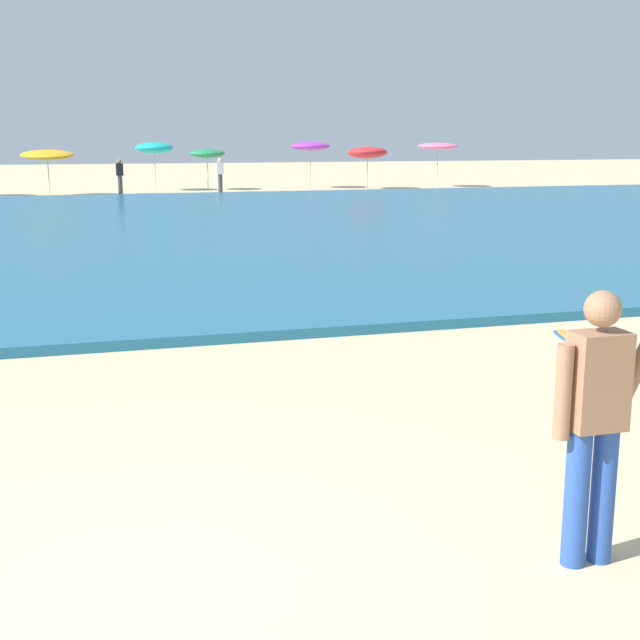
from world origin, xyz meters
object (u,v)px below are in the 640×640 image
at_px(beachgoer_near_row_left, 220,174).
at_px(beach_umbrella_6, 367,153).
at_px(beach_umbrella_2, 47,155).
at_px(beach_umbrella_4, 207,153).
at_px(beach_umbrella_7, 438,146).
at_px(surfer_with_board, 630,402).
at_px(beach_umbrella_3, 154,148).
at_px(beachgoer_near_row_mid, 120,175).
at_px(beach_umbrella_5, 310,146).

bearing_deg(beachgoer_near_row_left, beach_umbrella_6, 3.16).
xyz_separation_m(beach_umbrella_2, beach_umbrella_4, (7.40, 2.42, -0.02)).
bearing_deg(beach_umbrella_6, beachgoer_near_row_left, -176.84).
xyz_separation_m(beach_umbrella_7, beachgoer_near_row_left, (-11.46, -1.00, -1.23)).
bearing_deg(beach_umbrella_2, surfer_with_board, -83.86).
distance_m(beach_umbrella_3, beachgoer_near_row_left, 3.70).
height_order(beach_umbrella_4, beachgoer_near_row_mid, beach_umbrella_4).
height_order(beach_umbrella_4, beach_umbrella_5, beach_umbrella_5).
xyz_separation_m(surfer_with_board, beachgoer_near_row_left, (3.81, 36.27, -0.19)).
bearing_deg(beach_umbrella_5, beach_umbrella_2, -169.15).
height_order(beach_umbrella_4, beach_umbrella_6, beach_umbrella_6).
height_order(beachgoer_near_row_left, beachgoer_near_row_mid, same).
distance_m(surfer_with_board, beach_umbrella_7, 40.29).
relative_size(surfer_with_board, beach_umbrella_3, 1.14).
bearing_deg(beachgoer_near_row_left, surfer_with_board, -95.99).
distance_m(beach_umbrella_6, beachgoer_near_row_left, 7.51).
xyz_separation_m(beach_umbrella_6, beachgoer_near_row_mid, (-12.02, -0.34, -0.95)).
height_order(beach_umbrella_2, beachgoer_near_row_left, beach_umbrella_2).
relative_size(beach_umbrella_5, beach_umbrella_7, 1.01).
height_order(beach_umbrella_3, beachgoer_near_row_left, beach_umbrella_3).
bearing_deg(beachgoer_near_row_mid, beach_umbrella_6, 1.60).
bearing_deg(beach_umbrella_5, beach_umbrella_6, -32.35).
bearing_deg(beach_umbrella_3, beach_umbrella_6, -9.46).
distance_m(beach_umbrella_4, beachgoer_near_row_mid, 4.81).
xyz_separation_m(surfer_with_board, beach_umbrella_6, (11.25, 36.68, 0.76)).
relative_size(beach_umbrella_4, beach_umbrella_5, 0.87).
relative_size(surfer_with_board, beach_umbrella_2, 1.13).
relative_size(surfer_with_board, beach_umbrella_7, 1.15).
bearing_deg(beachgoer_near_row_mid, beach_umbrella_7, 3.30).
bearing_deg(surfer_with_board, beach_umbrella_5, 77.11).
bearing_deg(beach_umbrella_3, beach_umbrella_7, -4.47).
distance_m(beach_umbrella_2, beachgoer_near_row_mid, 3.26).
bearing_deg(beachgoer_near_row_left, beach_umbrella_4, 97.61).
relative_size(beach_umbrella_4, beachgoer_near_row_mid, 1.27).
xyz_separation_m(surfer_with_board, beach_umbrella_2, (-3.86, 35.84, 0.76)).
bearing_deg(beachgoer_near_row_mid, beach_umbrella_3, 48.77).
xyz_separation_m(beach_umbrella_3, beach_umbrella_4, (2.53, -0.13, -0.27)).
bearing_deg(beach_umbrella_5, beach_umbrella_4, 179.98).
xyz_separation_m(beach_umbrella_6, beach_umbrella_7, (4.02, 0.59, 0.28)).
xyz_separation_m(beach_umbrella_3, beachgoer_near_row_mid, (-1.79, -2.04, -1.19)).
relative_size(surfer_with_board, beach_umbrella_6, 1.24).
relative_size(beach_umbrella_2, beach_umbrella_3, 1.00).
distance_m(beach_umbrella_2, beach_umbrella_7, 19.18).
bearing_deg(beach_umbrella_7, beach_umbrella_6, -171.66).
bearing_deg(beach_umbrella_2, beach_umbrella_4, 18.11).
bearing_deg(surfer_with_board, beach_umbrella_2, 96.14).
relative_size(surfer_with_board, beachgoer_near_row_left, 1.66).
xyz_separation_m(beach_umbrella_2, beachgoer_near_row_left, (7.67, 0.43, -0.94)).
bearing_deg(beach_umbrella_7, beachgoer_near_row_mid, -176.70).
distance_m(surfer_with_board, beachgoer_near_row_left, 36.47).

